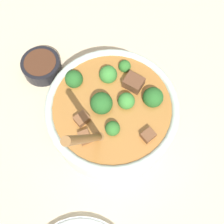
% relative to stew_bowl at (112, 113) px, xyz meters
% --- Properties ---
extents(ground_plane, '(4.00, 4.00, 0.00)m').
position_rel_stew_bowl_xyz_m(ground_plane, '(-0.00, 0.00, -0.06)').
color(ground_plane, '#C6B293').
extents(stew_bowl, '(0.26, 0.27, 0.30)m').
position_rel_stew_bowl_xyz_m(stew_bowl, '(0.00, 0.00, 0.00)').
color(stew_bowl, '#B2C6BC').
rests_on(stew_bowl, ground_plane).
extents(condiment_bowl, '(0.09, 0.09, 0.04)m').
position_rel_stew_bowl_xyz_m(condiment_bowl, '(0.21, 0.01, -0.04)').
color(condiment_bowl, black).
rests_on(condiment_bowl, ground_plane).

